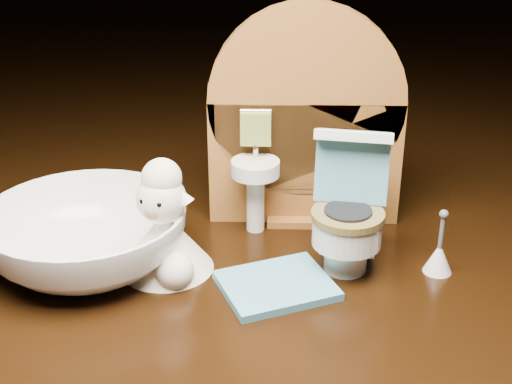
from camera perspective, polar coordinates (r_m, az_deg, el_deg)
backdrop_panel at (r=0.48m, az=3.89°, el=4.95°), size 0.13×0.05×0.15m
toy_toilet at (r=0.44m, az=7.42°, el=-2.01°), size 0.05×0.06×0.09m
bath_mat at (r=0.42m, az=1.65°, el=-7.48°), size 0.08×0.07×0.00m
toilet_brush at (r=0.45m, az=14.41°, el=-4.95°), size 0.02×0.02×0.04m
plush_lamb at (r=0.43m, az=-7.38°, el=-3.23°), size 0.06×0.06×0.07m
ceramic_bowl at (r=0.45m, az=-13.38°, el=-3.57°), size 0.12×0.12×0.04m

